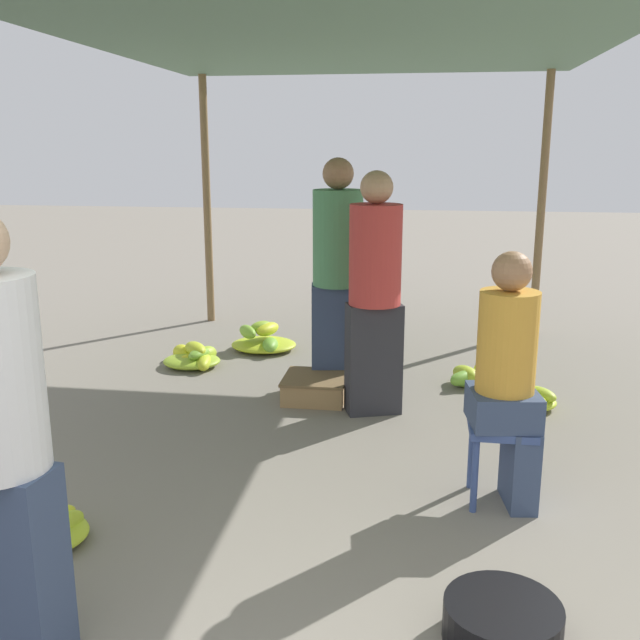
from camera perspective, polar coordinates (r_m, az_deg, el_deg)
name	(u,v)px	position (r m, az deg, el deg)	size (l,w,h in m)	color
canopy_post_back_left	(207,202)	(7.63, -9.03, 9.29)	(0.08, 0.08, 2.54)	olive
canopy_post_back_right	(541,206)	(7.37, 17.29, 8.70)	(0.08, 0.08, 2.54)	olive
canopy_tarp	(336,22)	(4.62, 1.33, 22.74)	(3.78, 5.88, 0.04)	#567A60
stool	(501,439)	(3.88, 14.28, -9.23)	(0.34, 0.34, 0.44)	#384C84
vendor_seated	(509,376)	(3.76, 14.90, -4.33)	(0.38, 0.38, 1.34)	#384766
basin_black	(502,622)	(3.02, 14.37, -22.39)	(0.45, 0.45, 0.16)	black
banana_pile_left_0	(263,341)	(6.60, -4.54, -1.67)	(0.60, 0.54, 0.26)	#74B337
banana_pile_left_1	(194,358)	(6.22, -10.02, -2.98)	(0.52, 0.52, 0.20)	#C1D22A
banana_pile_left_2	(37,526)	(3.76, -21.70, -15.06)	(0.51, 0.49, 0.26)	yellow
banana_pile_right_0	(476,376)	(5.79, 12.40, -4.39)	(0.50, 0.51, 0.17)	#B2CC2C
banana_pile_right_1	(526,400)	(5.35, 16.12, -6.15)	(0.47, 0.50, 0.19)	#ADC92D
crate_near	(315,388)	(5.33, -0.37, -5.42)	(0.47, 0.47, 0.18)	#9E7A4C
shopper_walking_mid	(338,272)	(5.38, 1.41, 3.83)	(0.42, 0.42, 1.76)	#384766
shopper_walking_far	(375,291)	(4.89, 4.41, 2.33)	(0.45, 0.45, 1.69)	#2D2D33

